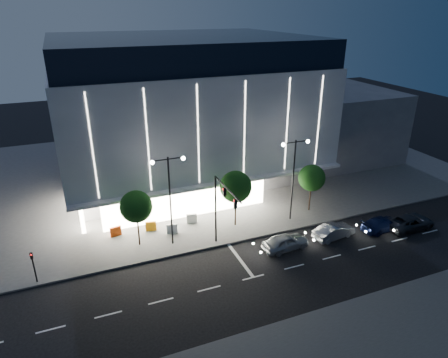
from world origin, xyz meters
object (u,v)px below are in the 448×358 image
object	(u,v)px
tree_mid	(236,188)
barrier_c	(151,226)
car_fourth	(410,222)
tree_right	(312,179)
car_third	(382,224)
street_lamp_west	(170,189)
car_second	(334,231)
barrier_d	(192,218)
tree_left	(137,208)
barrier_b	(172,229)
ped_signal_far	(33,264)
car_lead	(286,242)
barrier_a	(116,231)
street_lamp_east	(294,169)
traffic_mast	(221,203)

from	to	relation	value
tree_mid	barrier_c	bearing A→B (deg)	165.94
car_fourth	barrier_c	size ratio (longest dim) A/B	4.86
tree_mid	tree_right	world-z (taller)	tree_mid
car_third	car_fourth	bearing A→B (deg)	-111.70
street_lamp_west	car_second	xyz separation A→B (m)	(15.14, -4.73, -5.22)
tree_right	barrier_d	size ratio (longest dim) A/B	5.01
car_third	barrier_d	xyz separation A→B (m)	(-17.75, 8.45, -0.05)
tree_mid	tree_left	bearing A→B (deg)	-180.00
car_third	street_lamp_west	bearing A→B (deg)	70.76
tree_left	barrier_b	xyz separation A→B (m)	(3.42, 0.86, -3.38)
street_lamp_west	barrier_b	world-z (taller)	street_lamp_west
barrier_b	ped_signal_far	bearing A→B (deg)	-154.86
barrier_c	car_fourth	bearing A→B (deg)	-8.50
tree_right	barrier_b	world-z (taller)	tree_right
street_lamp_west	car_lead	distance (m)	11.95
barrier_a	car_second	bearing A→B (deg)	-32.09
ped_signal_far	car_third	size ratio (longest dim) A/B	0.62
ped_signal_far	car_fourth	distance (m)	35.82
car_third	barrier_d	distance (m)	19.66
tree_mid	car_second	size ratio (longest dim) A/B	1.37
street_lamp_west	car_third	size ratio (longest dim) A/B	1.87
barrier_c	car_lead	bearing A→B (deg)	-23.32
ped_signal_far	barrier_c	size ratio (longest dim) A/B	2.73
street_lamp_west	car_fourth	xyz separation A→B (m)	(23.50, -6.16, -5.21)
car_lead	car_fourth	distance (m)	13.89
car_third	car_second	bearing A→B (deg)	79.26
ped_signal_far	barrier_d	distance (m)	15.67
street_lamp_east	barrier_a	xyz separation A→B (m)	(-17.88, 3.41, -5.31)
street_lamp_west	car_lead	bearing A→B (deg)	-25.98
tree_left	barrier_d	distance (m)	7.11
street_lamp_east	barrier_b	distance (m)	13.76
car_fourth	barrier_b	bearing A→B (deg)	69.25
tree_mid	tree_right	bearing A→B (deg)	-0.00
tree_right	car_second	bearing A→B (deg)	-98.73
street_lamp_west	car_lead	world-z (taller)	street_lamp_west
street_lamp_east	car_fourth	world-z (taller)	street_lamp_east
traffic_mast	street_lamp_west	size ratio (longest dim) A/B	0.79
tree_left	car_third	size ratio (longest dim) A/B	1.19
traffic_mast	tree_mid	bearing A→B (deg)	50.58
ped_signal_far	car_lead	bearing A→B (deg)	-8.44
street_lamp_west	car_second	distance (m)	16.70
street_lamp_west	ped_signal_far	xyz separation A→B (m)	(-12.00, -1.50, -4.07)
barrier_b	barrier_d	distance (m)	2.77
traffic_mast	car_third	xyz separation A→B (m)	(16.67, -2.64, -4.33)
barrier_d	car_fourth	bearing A→B (deg)	-12.65
traffic_mast	barrier_b	distance (m)	7.24
ped_signal_far	car_fourth	xyz separation A→B (m)	(35.50, -4.66, -1.14)
tree_right	car_third	size ratio (longest dim) A/B	1.14
ped_signal_far	tree_left	world-z (taller)	tree_left
street_lamp_west	barrier_d	size ratio (longest dim) A/B	8.18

